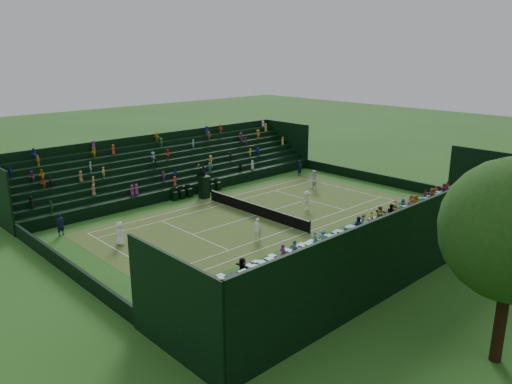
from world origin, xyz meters
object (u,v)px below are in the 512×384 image
Objects in this scene: player_near_east at (258,229)px; player_far_west at (314,180)px; tennis_net at (256,209)px; player_far_east at (307,201)px; player_near_west at (120,234)px; umpire_chair at (204,184)px.

player_near_east is 0.85× the size of player_far_west.
player_far_west reaches higher than tennis_net.
tennis_net is 4.53m from player_far_east.
player_near_west reaches higher than player_far_east.
player_near_east is at bearing -58.68° from player_far_west.
player_far_east is at bearing 65.31° from tennis_net.
player_far_west is at bearing 61.12° from umpire_chair.
player_far_east is (1.89, 4.10, 0.31)m from tennis_net.
player_near_east is at bearing -136.49° from player_near_west.
player_far_east is (-2.15, 7.75, 0.00)m from player_near_east.
player_far_west is (0.01, 20.56, 0.12)m from player_near_west.
umpire_chair reaches higher than player_far_west.
player_near_east is at bearing -18.50° from umpire_chair.
tennis_net is 5.45m from player_near_east.
player_far_west is (-1.79, 9.36, 0.44)m from tennis_net.
player_far_east is (8.82, 4.08, -0.47)m from umpire_chair.
player_far_west is 6.41m from player_far_east.
player_near_west is at bearing 32.42° from player_near_east.
umpire_chair is at bearing 179.81° from tennis_net.
tennis_net is 9.54m from player_far_west.
umpire_chair reaches higher than player_far_east.
player_near_west is (-1.79, -11.20, 0.32)m from tennis_net.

